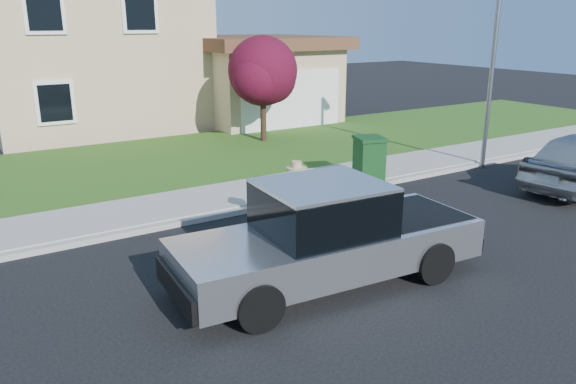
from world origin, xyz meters
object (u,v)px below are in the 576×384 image
Objects in this scene: ornamental_tree at (264,74)px; trash_bin at (369,159)px; pickup_truck at (327,237)px; street_lamp at (495,60)px; woman at (296,204)px.

ornamental_tree is 3.13× the size of trash_bin.
pickup_truck is at bearing -114.73° from ornamental_tree.
street_lamp is at bearing -60.08° from ornamental_tree.
trash_bin is at bearing -139.67° from woman.
woman reaches higher than trash_bin.
pickup_truck is 0.98× the size of street_lamp.
trash_bin is at bearing 149.58° from street_lamp.
ornamental_tree is at bearing 94.97° from street_lamp.
pickup_truck is 3.33× the size of woman.
ornamental_tree is 7.75m from street_lamp.
ornamental_tree is at bearing 69.38° from pickup_truck.
woman is at bearing 76.32° from pickup_truck.
ornamental_tree is 6.52m from trash_bin.
ornamental_tree reaches higher than trash_bin.
street_lamp is (4.23, -0.41, 2.44)m from trash_bin.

